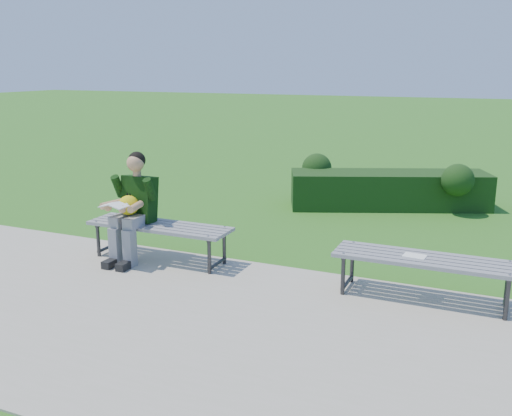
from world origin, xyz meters
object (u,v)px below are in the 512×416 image
bench_left (159,229)px  seated_boy (133,204)px  paper_sheet (415,256)px  bench_right (425,263)px  hedge (388,187)px

bench_left → seated_boy: bearing=-162.5°
seated_boy → paper_sheet: 3.33m
bench_left → bench_right: size_ratio=1.00×
hedge → bench_left: bearing=-117.3°
paper_sheet → seated_boy: bearing=-178.1°
bench_right → paper_sheet: bench_right is taller
bench_right → seated_boy: size_ratio=1.37×
seated_boy → paper_sheet: seated_boy is taller
paper_sheet → bench_left: bearing=-179.7°
seated_boy → paper_sheet: (3.31, 0.11, -0.24)m
paper_sheet → bench_right: bearing=-0.0°
seated_boy → bench_right: bearing=1.8°
hedge → bench_right: hedge is taller
bench_left → bench_right: 3.11m
bench_right → hedge: bearing=105.9°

